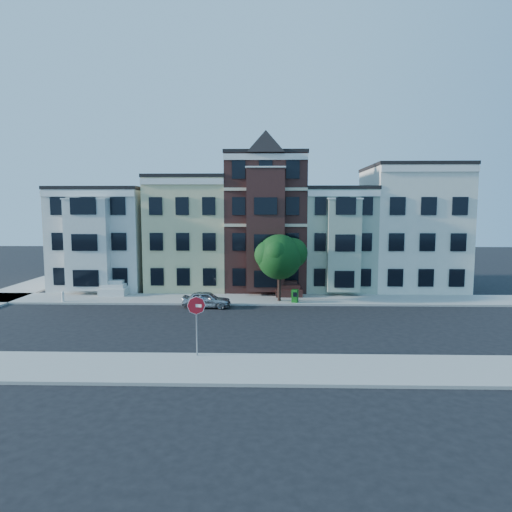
{
  "coord_description": "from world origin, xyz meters",
  "views": [
    {
      "loc": [
        0.18,
        -28.29,
        7.43
      ],
      "look_at": [
        -0.61,
        2.4,
        4.2
      ],
      "focal_mm": 32.0,
      "sensor_mm": 36.0,
      "label": 1
    }
  ],
  "objects_px": {
    "street_tree": "(279,260)",
    "fire_hydrant": "(63,297)",
    "parked_car": "(207,300)",
    "stop_sign": "(197,322)",
    "newspaper_box": "(295,296)"
  },
  "relations": [
    {
      "from": "street_tree",
      "to": "parked_car",
      "type": "distance_m",
      "value": 6.46
    },
    {
      "from": "street_tree",
      "to": "stop_sign",
      "type": "relative_size",
      "value": 1.93
    },
    {
      "from": "street_tree",
      "to": "newspaper_box",
      "type": "bearing_deg",
      "value": -25.45
    },
    {
      "from": "parked_car",
      "to": "stop_sign",
      "type": "distance_m",
      "value": 11.69
    },
    {
      "from": "street_tree",
      "to": "newspaper_box",
      "type": "relative_size",
      "value": 6.43
    },
    {
      "from": "parked_car",
      "to": "fire_hydrant",
      "type": "distance_m",
      "value": 11.52
    },
    {
      "from": "parked_car",
      "to": "stop_sign",
      "type": "xyz_separation_m",
      "value": [
        1.08,
        -11.58,
        1.22
      ]
    },
    {
      "from": "street_tree",
      "to": "parked_car",
      "type": "height_order",
      "value": "street_tree"
    },
    {
      "from": "parked_car",
      "to": "newspaper_box",
      "type": "bearing_deg",
      "value": -76.03
    },
    {
      "from": "fire_hydrant",
      "to": "stop_sign",
      "type": "distance_m",
      "value": 17.97
    },
    {
      "from": "stop_sign",
      "to": "street_tree",
      "type": "bearing_deg",
      "value": 82.33
    },
    {
      "from": "street_tree",
      "to": "parked_car",
      "type": "relative_size",
      "value": 1.8
    },
    {
      "from": "parked_car",
      "to": "fire_hydrant",
      "type": "xyz_separation_m",
      "value": [
        -11.45,
        1.23,
        -0.14
      ]
    },
    {
      "from": "street_tree",
      "to": "newspaper_box",
      "type": "distance_m",
      "value": 3.05
    },
    {
      "from": "street_tree",
      "to": "fire_hydrant",
      "type": "relative_size",
      "value": 10.14
    }
  ]
}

